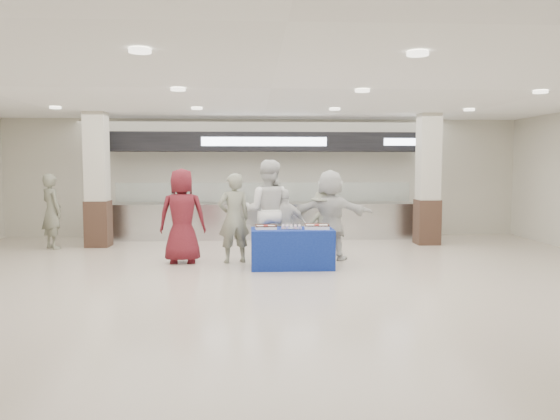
{
  "coord_description": "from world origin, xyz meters",
  "views": [
    {
      "loc": [
        -0.31,
        -8.99,
        1.96
      ],
      "look_at": [
        0.23,
        1.6,
        1.08
      ],
      "focal_mm": 35.0,
      "sensor_mm": 36.0,
      "label": 1
    }
  ],
  "objects": [
    {
      "name": "chef_tall",
      "position": [
        -0.0,
        1.97,
        1.03
      ],
      "size": [
        1.12,
        0.94,
        2.06
      ],
      "primitive_type": "imported",
      "rotation": [
        0.0,
        0.0,
        2.96
      ],
      "color": "white",
      "rests_on": "ground"
    },
    {
      "name": "civilian_white",
      "position": [
        1.29,
        2.13,
        0.93
      ],
      "size": [
        1.8,
        0.93,
        1.86
      ],
      "primitive_type": "imported",
      "rotation": [
        0.0,
        0.0,
        2.91
      ],
      "color": "silver",
      "rests_on": "ground"
    },
    {
      "name": "cupcake_tray",
      "position": [
        0.42,
        1.27,
        0.78
      ],
      "size": [
        0.41,
        0.32,
        0.06
      ],
      "color": "#B9B9BE",
      "rests_on": "display_table"
    },
    {
      "name": "chef_short",
      "position": [
        0.34,
        1.88,
        0.74
      ],
      "size": [
        0.89,
        0.41,
        1.48
      ],
      "primitive_type": "imported",
      "rotation": [
        0.0,
        0.0,
        3.09
      ],
      "color": "white",
      "rests_on": "ground"
    },
    {
      "name": "sheet_cake_right",
      "position": [
        0.91,
        1.21,
        0.8
      ],
      "size": [
        0.48,
        0.39,
        0.1
      ],
      "color": "white",
      "rests_on": "display_table"
    },
    {
      "name": "column_right",
      "position": [
        4.0,
        4.2,
        1.53
      ],
      "size": [
        0.55,
        0.55,
        3.2
      ],
      "color": "#342017",
      "rests_on": "ground"
    },
    {
      "name": "civilian_maroon",
      "position": [
        -1.7,
        1.88,
        0.94
      ],
      "size": [
        0.94,
        0.63,
        1.89
      ],
      "primitive_type": "imported",
      "rotation": [
        0.0,
        0.0,
        3.18
      ],
      "color": "maroon",
      "rests_on": "ground"
    },
    {
      "name": "serving_line",
      "position": [
        0.0,
        5.4,
        1.16
      ],
      "size": [
        8.7,
        0.85,
        2.8
      ],
      "color": "silver",
      "rests_on": "ground"
    },
    {
      "name": "soldier_b",
      "position": [
        1.16,
        2.19,
        0.71
      ],
      "size": [
        0.98,
        0.64,
        1.43
      ],
      "primitive_type": "imported",
      "rotation": [
        0.0,
        0.0,
        3.27
      ],
      "color": "slate",
      "rests_on": "ground"
    },
    {
      "name": "ground",
      "position": [
        0.0,
        0.0,
        0.0
      ],
      "size": [
        14.0,
        14.0,
        0.0
      ],
      "primitive_type": "plane",
      "color": "beige",
      "rests_on": "ground"
    },
    {
      "name": "soldier_bg",
      "position": [
        -4.99,
        3.93,
        0.88
      ],
      "size": [
        0.75,
        0.75,
        1.76
      ],
      "primitive_type": "imported",
      "rotation": [
        0.0,
        0.0,
        2.37
      ],
      "color": "slate",
      "rests_on": "ground"
    },
    {
      "name": "sheet_cake_left",
      "position": [
        -0.06,
        1.23,
        0.79
      ],
      "size": [
        0.41,
        0.33,
        0.09
      ],
      "color": "white",
      "rests_on": "display_table"
    },
    {
      "name": "column_left",
      "position": [
        -4.0,
        4.2,
        1.53
      ],
      "size": [
        0.55,
        0.55,
        3.2
      ],
      "color": "#342017",
      "rests_on": "ground"
    },
    {
      "name": "soldier_a",
      "position": [
        -0.68,
        1.88,
        0.9
      ],
      "size": [
        0.75,
        0.6,
        1.79
      ],
      "primitive_type": "imported",
      "rotation": [
        0.0,
        0.0,
        3.44
      ],
      "color": "slate",
      "rests_on": "ground"
    },
    {
      "name": "display_table",
      "position": [
        0.44,
        1.24,
        0.38
      ],
      "size": [
        1.55,
        0.79,
        0.75
      ],
      "primitive_type": "cube",
      "rotation": [
        0.0,
        0.0,
        0.01
      ],
      "color": "navy",
      "rests_on": "ground"
    }
  ]
}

